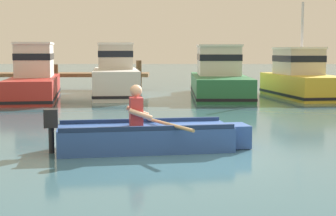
# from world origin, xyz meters

# --- Properties ---
(ground_plane) EXTENTS (120.00, 120.00, 0.00)m
(ground_plane) POSITION_xyz_m (0.00, 0.00, 0.00)
(ground_plane) COLOR #386070
(wooden_dock) EXTENTS (11.86, 1.64, 1.35)m
(wooden_dock) POSITION_xyz_m (-7.32, 15.24, 0.68)
(wooden_dock) COLOR brown
(wooden_dock) RESTS_ON ground
(rowboat_with_person) EXTENTS (3.72, 1.80, 1.19)m
(rowboat_with_person) POSITION_xyz_m (-0.75, 0.57, 0.25)
(rowboat_with_person) COLOR #2D519E
(rowboat_with_person) RESTS_ON ground
(moored_boat_red) EXTENTS (2.63, 6.13, 2.09)m
(moored_boat_red) POSITION_xyz_m (-5.46, 10.86, 0.76)
(moored_boat_red) COLOR #B72D28
(moored_boat_red) RESTS_ON ground
(moored_boat_white) EXTENTS (2.30, 5.44, 2.09)m
(moored_boat_white) POSITION_xyz_m (-2.54, 11.92, 0.79)
(moored_boat_white) COLOR white
(moored_boat_white) RESTS_ON ground
(moored_boat_green) EXTENTS (2.09, 6.29, 2.02)m
(moored_boat_green) POSITION_xyz_m (1.51, 12.00, 0.74)
(moored_boat_green) COLOR #287042
(moored_boat_green) RESTS_ON ground
(moored_boat_yellow) EXTENTS (2.54, 4.89, 3.60)m
(moored_boat_yellow) POSITION_xyz_m (4.59, 11.44, 0.72)
(moored_boat_yellow) COLOR gold
(moored_boat_yellow) RESTS_ON ground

